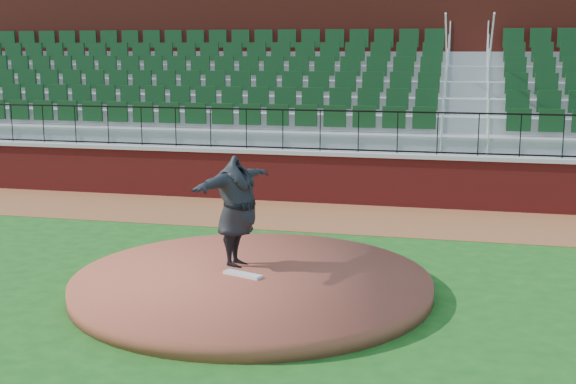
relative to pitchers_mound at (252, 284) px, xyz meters
name	(u,v)px	position (x,y,z in m)	size (l,w,h in m)	color
ground	(267,288)	(0.19, 0.21, -0.12)	(90.00, 90.00, 0.00)	#184F16
warning_track	(327,216)	(0.19, 5.61, -0.12)	(34.00, 3.20, 0.01)	brown
field_wall	(339,179)	(0.19, 7.21, 0.47)	(34.00, 0.35, 1.20)	maroon
wall_cap	(339,153)	(0.19, 7.21, 1.12)	(34.00, 0.45, 0.10)	#B7B7B7
wall_railing	(339,131)	(0.19, 7.21, 1.67)	(34.00, 0.05, 1.00)	black
seating_stands	(355,103)	(0.19, 9.94, 2.18)	(34.00, 5.10, 4.60)	gray
concourse_wall	(368,82)	(0.19, 12.74, 2.62)	(34.00, 0.50, 5.50)	maroon
pitchers_mound	(252,284)	(0.00, 0.00, 0.00)	(5.68, 5.68, 0.25)	brown
pitching_rubber	(243,274)	(-0.15, -0.01, 0.15)	(0.67, 0.17, 0.04)	silver
pitcher	(237,211)	(-0.40, 0.54, 1.05)	(2.26, 0.62, 1.84)	black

